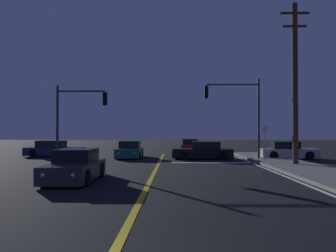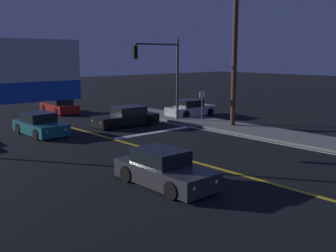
# 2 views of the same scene
# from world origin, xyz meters

# --- Properties ---
(lane_line_center) EXTENTS (0.20, 33.55, 0.01)m
(lane_line_center) POSITION_xyz_m (0.00, 9.87, 0.01)
(lane_line_center) COLOR gold
(lane_line_center) RESTS_ON ground
(lane_line_edge_right) EXTENTS (0.16, 33.55, 0.01)m
(lane_line_edge_right) POSITION_xyz_m (6.16, 9.87, 0.01)
(lane_line_edge_right) COLOR white
(lane_line_edge_right) RESTS_ON ground
(stop_bar) EXTENTS (6.41, 0.50, 0.01)m
(stop_bar) POSITION_xyz_m (3.21, 18.23, 0.01)
(stop_bar) COLOR white
(stop_bar) RESTS_ON ground
(car_lead_oncoming_teal) EXTENTS (2.01, 4.27, 1.34)m
(car_lead_oncoming_teal) POSITION_xyz_m (-2.55, 22.41, 0.58)
(car_lead_oncoming_teal) COLOR #195960
(car_lead_oncoming_teal) RESTS_ON ground
(car_far_approaching_silver) EXTENTS (4.27, 1.97, 1.34)m
(car_far_approaching_silver) POSITION_xyz_m (9.67, 21.60, 0.58)
(car_far_approaching_silver) COLOR #B2B5BA
(car_far_approaching_silver) RESTS_ON ground
(car_parked_curb_charcoal) EXTENTS (1.87, 4.22, 1.34)m
(car_parked_curb_charcoal) POSITION_xyz_m (-3.17, 10.01, 0.58)
(car_parked_curb_charcoal) COLOR #2D2D33
(car_parked_curb_charcoal) RESTS_ON ground
(car_distant_tail_black) EXTENTS (4.62, 2.04, 1.34)m
(car_distant_tail_black) POSITION_xyz_m (3.20, 21.37, 0.58)
(car_distant_tail_black) COLOR black
(car_distant_tail_black) RESTS_ON ground
(car_side_waiting_red) EXTENTS (1.98, 4.28, 1.34)m
(car_side_waiting_red) POSITION_xyz_m (2.62, 30.27, 0.58)
(car_side_waiting_red) COLOR maroon
(car_side_waiting_red) RESTS_ON ground
(car_following_oncoming_navy) EXTENTS (4.72, 1.98, 1.34)m
(car_following_oncoming_navy) POSITION_xyz_m (-9.07, 23.50, 0.58)
(car_following_oncoming_navy) COLOR navy
(car_following_oncoming_navy) RESTS_ON ground
(traffic_signal_near_right) EXTENTS (4.08, 0.28, 5.97)m
(traffic_signal_near_right) POSITION_xyz_m (5.79, 20.53, 3.98)
(traffic_signal_near_right) COLOR #38383D
(traffic_signal_near_right) RESTS_ON ground
(traffic_signal_far_left) EXTENTS (3.59, 0.28, 5.33)m
(traffic_signal_far_left) POSITION_xyz_m (-5.90, 19.13, 3.55)
(traffic_signal_far_left) COLOR #38383D
(traffic_signal_far_left) RESTS_ON ground
(utility_pole_right) EXTENTS (1.76, 0.33, 9.88)m
(utility_pole_right) POSITION_xyz_m (8.31, 16.19, 5.10)
(utility_pole_right) COLOR #42301E
(utility_pole_right) RESTS_ON ground
(street_sign_corner) EXTENTS (0.56, 0.06, 2.45)m
(street_sign_corner) POSITION_xyz_m (6.91, 17.73, 1.65)
(street_sign_corner) COLOR slate
(street_sign_corner) RESTS_ON ground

